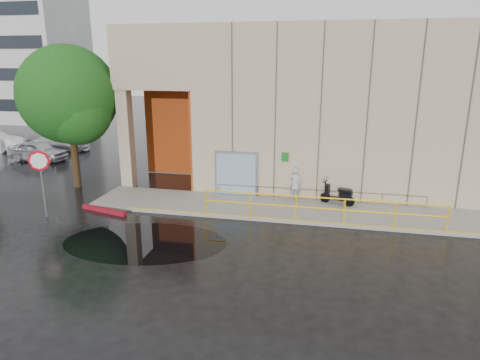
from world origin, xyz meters
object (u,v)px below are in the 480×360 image
object	(u,v)px
person	(295,184)
stop_sign	(40,170)
car_c	(58,143)
car_a	(38,151)
red_curb	(104,210)
scooter	(338,190)
tree_near	(70,99)

from	to	relation	value
person	stop_sign	world-z (taller)	stop_sign
car_c	car_a	bearing A→B (deg)	158.70
person	car_a	xyz separation A→B (m)	(-17.26, 5.28, -0.29)
red_curb	car_a	size ratio (longest dim) A/B	0.62
scooter	red_curb	world-z (taller)	scooter
stop_sign	car_a	world-z (taller)	stop_sign
red_curb	car_a	bearing A→B (deg)	138.74
red_curb	person	bearing A→B (deg)	19.27
car_c	red_curb	bearing A→B (deg)	-167.45
scooter	tree_near	size ratio (longest dim) A/B	0.22
tree_near	car_c	bearing A→B (deg)	130.08
red_curb	car_c	bearing A→B (deg)	131.55
red_curb	tree_near	world-z (taller)	tree_near
stop_sign	red_curb	world-z (taller)	stop_sign
car_c	tree_near	size ratio (longest dim) A/B	0.59
scooter	stop_sign	bearing A→B (deg)	-144.68
scooter	tree_near	bearing A→B (deg)	-163.96
car_a	tree_near	distance (m)	8.74
stop_sign	tree_near	bearing A→B (deg)	103.07
scooter	car_a	bearing A→B (deg)	-177.72
car_c	tree_near	world-z (taller)	tree_near
red_curb	tree_near	bearing A→B (deg)	134.85
stop_sign	tree_near	distance (m)	5.00
car_a	red_curb	bearing A→B (deg)	-129.12
stop_sign	red_curb	size ratio (longest dim) A/B	1.20
person	scooter	xyz separation A→B (m)	(1.92, -0.05, -0.11)
car_a	car_c	world-z (taller)	car_a
person	car_a	world-z (taller)	person
car_a	tree_near	world-z (taller)	tree_near
scooter	tree_near	xyz separation A→B (m)	(-13.11, 0.41, 3.72)
person	red_curb	distance (m)	8.56
person	car_a	bearing A→B (deg)	-7.29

